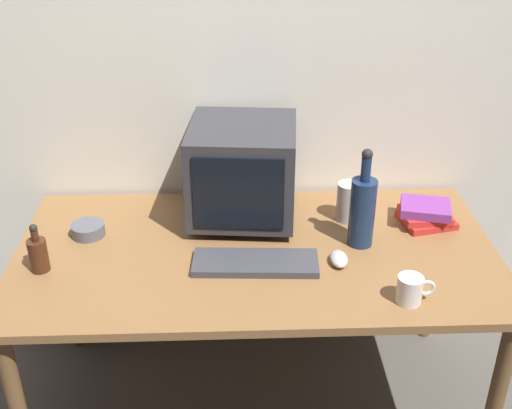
# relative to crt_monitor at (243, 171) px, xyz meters

# --- Properties ---
(ground_plane) EXTENTS (6.00, 6.00, 0.00)m
(ground_plane) POSITION_rel_crt_monitor_xyz_m (0.04, -0.23, -0.91)
(ground_plane) COLOR #56514C
(back_wall) EXTENTS (4.00, 0.08, 2.50)m
(back_wall) POSITION_rel_crt_monitor_xyz_m (0.04, 0.26, 0.34)
(back_wall) COLOR silver
(back_wall) RESTS_ON ground
(desk) EXTENTS (1.68, 0.87, 0.71)m
(desk) POSITION_rel_crt_monitor_xyz_m (0.04, -0.23, -0.27)
(desk) COLOR olive
(desk) RESTS_ON ground
(crt_monitor) EXTENTS (0.41, 0.42, 0.37)m
(crt_monitor) POSITION_rel_crt_monitor_xyz_m (0.00, 0.00, 0.00)
(crt_monitor) COLOR #333338
(crt_monitor) RESTS_ON desk
(keyboard) EXTENTS (0.43, 0.17, 0.02)m
(keyboard) POSITION_rel_crt_monitor_xyz_m (0.03, -0.33, -0.18)
(keyboard) COLOR #3F3F47
(keyboard) RESTS_ON desk
(computer_mouse) EXTENTS (0.06, 0.10, 0.04)m
(computer_mouse) POSITION_rel_crt_monitor_xyz_m (0.32, -0.33, -0.17)
(computer_mouse) COLOR beige
(computer_mouse) RESTS_ON desk
(bottle_tall) EXTENTS (0.09, 0.09, 0.36)m
(bottle_tall) POSITION_rel_crt_monitor_xyz_m (0.41, -0.20, -0.06)
(bottle_tall) COLOR navy
(bottle_tall) RESTS_ON desk
(bottle_short) EXTENTS (0.06, 0.06, 0.17)m
(bottle_short) POSITION_rel_crt_monitor_xyz_m (-0.68, -0.33, -0.13)
(bottle_short) COLOR #472314
(bottle_short) RESTS_ON desk
(book_stack) EXTENTS (0.22, 0.20, 0.08)m
(book_stack) POSITION_rel_crt_monitor_xyz_m (0.68, -0.07, -0.15)
(book_stack) COLOR red
(book_stack) RESTS_ON desk
(mug) EXTENTS (0.12, 0.08, 0.09)m
(mug) POSITION_rel_crt_monitor_xyz_m (0.50, -0.55, -0.15)
(mug) COLOR white
(mug) RESTS_ON desk
(cd_spindle) EXTENTS (0.12, 0.12, 0.04)m
(cd_spindle) POSITION_rel_crt_monitor_xyz_m (-0.56, -0.11, -0.17)
(cd_spindle) COLOR #595B66
(cd_spindle) RESTS_ON desk
(metal_canister) EXTENTS (0.09, 0.09, 0.15)m
(metal_canister) POSITION_rel_crt_monitor_xyz_m (0.39, -0.03, -0.12)
(metal_canister) COLOR #B7B2A8
(metal_canister) RESTS_ON desk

